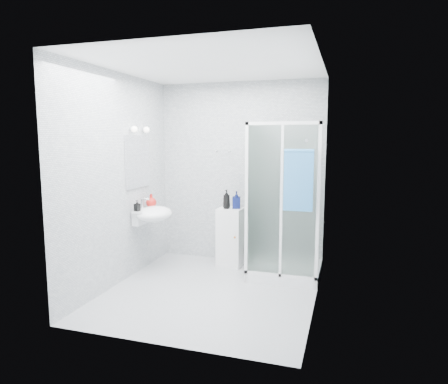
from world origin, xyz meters
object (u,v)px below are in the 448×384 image
(wall_basin, at_px, (153,214))
(hand_towel, at_px, (298,179))
(shampoo_bottle_a, at_px, (227,199))
(soap_dispenser_orange, at_px, (151,200))
(storage_cabinet, at_px, (231,237))
(soap_dispenser_black, at_px, (137,206))
(shower_enclosure, at_px, (279,243))
(shampoo_bottle_b, at_px, (236,200))

(wall_basin, height_order, hand_towel, hand_towel)
(shampoo_bottle_a, bearing_deg, soap_dispenser_orange, -158.09)
(storage_cabinet, relative_size, shampoo_bottle_a, 3.08)
(soap_dispenser_black, bearing_deg, wall_basin, 55.91)
(shampoo_bottle_a, bearing_deg, shower_enclosure, -15.81)
(hand_towel, xyz_separation_m, soap_dispenser_orange, (-2.03, 0.23, -0.38))
(shampoo_bottle_a, relative_size, soap_dispenser_black, 1.86)
(shampoo_bottle_a, bearing_deg, storage_cabinet, 45.70)
(wall_basin, distance_m, shampoo_bottle_a, 1.04)
(wall_basin, height_order, storage_cabinet, wall_basin)
(shower_enclosure, xyz_separation_m, hand_towel, (0.28, -0.40, 0.89))
(hand_towel, height_order, soap_dispenser_orange, hand_towel)
(soap_dispenser_orange, bearing_deg, shampoo_bottle_a, 21.91)
(storage_cabinet, height_order, shampoo_bottle_b, shampoo_bottle_b)
(shower_enclosure, bearing_deg, shampoo_bottle_b, 157.01)
(storage_cabinet, bearing_deg, soap_dispenser_black, -141.04)
(storage_cabinet, xyz_separation_m, soap_dispenser_black, (-1.05, -0.77, 0.52))
(hand_towel, bearing_deg, storage_cabinet, 146.46)
(storage_cabinet, height_order, soap_dispenser_black, soap_dispenser_black)
(shampoo_bottle_b, distance_m, soap_dispenser_orange, 1.18)
(storage_cabinet, height_order, shampoo_bottle_a, shampoo_bottle_a)
(wall_basin, height_order, soap_dispenser_black, wall_basin)
(storage_cabinet, bearing_deg, soap_dispenser_orange, -154.03)
(hand_towel, bearing_deg, wall_basin, 177.49)
(shampoo_bottle_a, distance_m, shampoo_bottle_b, 0.14)
(wall_basin, bearing_deg, soap_dispenser_black, -124.09)
(shampoo_bottle_a, bearing_deg, hand_towel, -30.38)
(soap_dispenser_black, bearing_deg, soap_dispenser_orange, 84.69)
(shower_enclosure, relative_size, shampoo_bottle_a, 7.47)
(hand_towel, bearing_deg, soap_dispenser_orange, 173.44)
(shampoo_bottle_a, height_order, soap_dispenser_orange, shampoo_bottle_a)
(shampoo_bottle_a, xyz_separation_m, shampoo_bottle_b, (0.13, 0.06, -0.01))
(shampoo_bottle_a, bearing_deg, shampoo_bottle_b, 23.53)
(hand_towel, height_order, shampoo_bottle_b, hand_towel)
(shampoo_bottle_b, height_order, soap_dispenser_black, shampoo_bottle_b)
(shampoo_bottle_a, relative_size, shampoo_bottle_b, 1.10)
(wall_basin, bearing_deg, soap_dispenser_orange, 122.18)
(shower_enclosure, relative_size, wall_basin, 3.57)
(hand_towel, relative_size, soap_dispenser_black, 5.03)
(soap_dispenser_black, bearing_deg, shampoo_bottle_a, 35.82)
(shampoo_bottle_b, relative_size, soap_dispenser_orange, 1.32)
(soap_dispenser_black, bearing_deg, storage_cabinet, 36.35)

